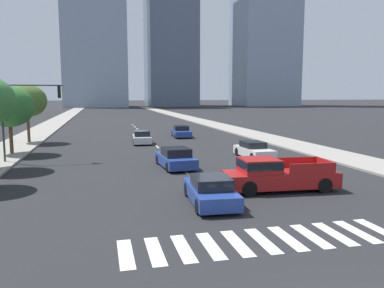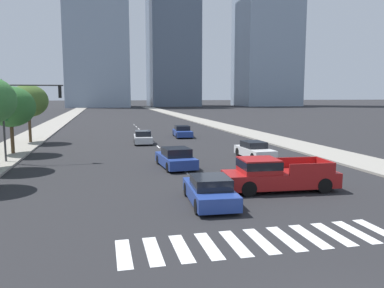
% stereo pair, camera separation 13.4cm
% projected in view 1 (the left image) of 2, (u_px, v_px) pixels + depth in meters
% --- Properties ---
extents(sidewalk_east, '(4.00, 260.00, 0.15)m').
position_uv_depth(sidewalk_east, '(282.00, 142.00, 39.04)').
color(sidewalk_east, gray).
rests_on(sidewalk_east, ground).
extents(sidewalk_west, '(4.00, 260.00, 0.15)m').
position_uv_depth(sidewalk_west, '(9.00, 150.00, 32.98)').
color(sidewalk_west, gray).
rests_on(sidewalk_west, ground).
extents(crosswalk_near, '(9.45, 2.27, 0.01)m').
position_uv_depth(crosswalk_near, '(263.00, 241.00, 12.57)').
color(crosswalk_near, silver).
rests_on(crosswalk_near, ground).
extents(lane_divider_center, '(0.14, 50.00, 0.01)m').
position_uv_depth(lane_divider_center, '(152.00, 142.00, 39.56)').
color(lane_divider_center, silver).
rests_on(lane_divider_center, ground).
extents(pickup_truck, '(5.82, 2.37, 1.67)m').
position_uv_depth(pickup_truck, '(275.00, 175.00, 19.15)').
color(pickup_truck, maroon).
rests_on(pickup_truck, ground).
extents(sedan_silver_0, '(1.96, 4.39, 1.31)m').
position_uv_depth(sedan_silver_0, '(142.00, 138.00, 38.02)').
color(sedan_silver_0, '#B7BABF').
rests_on(sedan_silver_0, ground).
extents(sedan_white_1, '(1.91, 4.30, 1.27)m').
position_uv_depth(sedan_white_1, '(254.00, 150.00, 29.24)').
color(sedan_white_1, silver).
rests_on(sedan_white_1, ground).
extents(sedan_blue_2, '(2.04, 4.32, 1.26)m').
position_uv_depth(sedan_blue_2, '(211.00, 191.00, 16.80)').
color(sedan_blue_2, navy).
rests_on(sedan_blue_2, ground).
extents(sedan_blue_3, '(2.18, 4.49, 1.35)m').
position_uv_depth(sedan_blue_3, '(176.00, 158.00, 25.33)').
color(sedan_blue_3, navy).
rests_on(sedan_blue_3, ground).
extents(sedan_blue_4, '(2.11, 4.50, 1.30)m').
position_uv_depth(sedan_blue_4, '(181.00, 132.00, 44.07)').
color(sedan_blue_4, navy).
rests_on(sedan_blue_4, ground).
extents(traffic_signal_far, '(4.40, 0.28, 5.77)m').
position_uv_depth(traffic_signal_far, '(25.00, 105.00, 26.67)').
color(traffic_signal_far, '#333335').
rests_on(traffic_signal_far, sidewalk_west).
extents(street_tree_third, '(3.85, 3.85, 5.41)m').
position_uv_depth(street_tree_third, '(9.00, 107.00, 30.20)').
color(street_tree_third, '#4C3823').
rests_on(street_tree_third, sidewalk_west).
extents(street_tree_fourth, '(3.81, 3.81, 5.76)m').
position_uv_depth(street_tree_fourth, '(27.00, 101.00, 37.61)').
color(street_tree_fourth, '#4C3823').
rests_on(street_tree_fourth, sidewalk_west).
extents(office_tower_left_skyline, '(25.50, 25.02, 90.58)m').
position_uv_depth(office_tower_left_skyline, '(94.00, 13.00, 156.93)').
color(office_tower_left_skyline, '#8C9EB2').
rests_on(office_tower_left_skyline, ground).
extents(office_tower_center_skyline, '(21.84, 25.57, 92.09)m').
position_uv_depth(office_tower_center_skyline, '(170.00, 6.00, 172.63)').
color(office_tower_center_skyline, slate).
rests_on(office_tower_center_skyline, ground).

